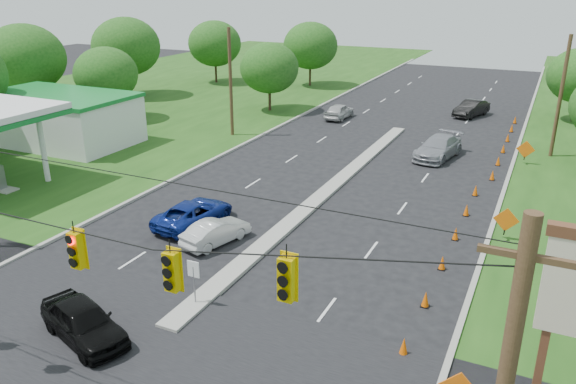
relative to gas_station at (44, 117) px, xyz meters
The scene contains 34 objects.
curb_left 16.89m from the gas_station, 35.78° to the left, with size 0.25×110.00×0.16m, color gray.
curb_right 35.22m from the gas_station, 16.13° to the left, with size 0.25×110.00×0.16m, color gray.
median 23.79m from the gas_station, ahead, with size 1.00×34.00×0.18m, color gray.
median_sign 27.62m from the gas_station, 31.07° to the right, with size 0.55×0.06×2.05m.
signal_span 31.83m from the gas_station, 42.00° to the right, with size 25.60×0.32×9.00m.
utility_pole_far_left 14.93m from the gas_station, 41.21° to the left, with size 0.28×0.28×9.00m, color #422D1C.
utility_pole_far_right 39.08m from the gas_station, 22.21° to the left, with size 0.28×0.28×9.00m, color #422D1C.
gas_station is the anchor object (origin of this frame).
cone_1 35.07m from the gas_station, 23.12° to the right, with size 0.32×0.32×0.70m, color #E55904.
cone_2 33.85m from the gas_station, 17.65° to the right, with size 0.32×0.32×0.70m, color #E55904.
cone_3 32.96m from the gas_station, 11.83° to the right, with size 0.32×0.32×0.70m, color #E55904.
cone_4 32.42m from the gas_station, ahead, with size 0.32×0.32×0.70m, color #E55904.
cone_5 32.26m from the gas_station, ahead, with size 0.32×0.32×0.70m, color #E55904.
cone_6 32.48m from the gas_station, ahead, with size 0.32×0.32×0.70m, color #E55904.
cone_7 33.65m from the gas_station, 12.48° to the left, with size 0.32×0.32×0.70m, color #E55904.
cone_8 34.58m from the gas_station, 18.17° to the left, with size 0.32×0.32×0.70m, color #E55904.
cone_9 35.82m from the gas_station, 23.50° to the left, with size 0.32×0.32×0.70m, color #E55904.
cone_10 37.35m from the gas_station, 28.44° to the left, with size 0.32×0.32×0.70m, color #E55904.
cone_11 39.14m from the gas_station, 32.96° to the left, with size 0.32×0.32×0.70m, color #E55904.
cone_12 41.14m from the gas_station, 37.06° to the left, with size 0.32×0.32×0.70m, color #E55904.
work_sign_1 34.54m from the gas_station, ahead, with size 1.27×0.58×1.37m.
work_sign_2 36.42m from the gas_station, 18.85° to the left, with size 1.27×0.58×1.37m.
tree_2 10.19m from the gas_station, 103.60° to the left, with size 5.88×5.88×6.86m.
tree_3 21.66m from the gas_station, 112.93° to the left, with size 7.56×7.56×8.82m.
tree_4 32.14m from the gas_station, 97.82° to the left, with size 6.72×6.72×7.84m.
tree_5 22.05m from the gas_station, 63.99° to the left, with size 5.88×5.88×6.86m.
tree_6 35.67m from the gas_station, 77.60° to the left, with size 6.72×6.72×7.84m.
tree_14 13.29m from the gas_station, 143.18° to the left, with size 7.56×7.56×8.82m.
black_sedan 27.81m from the gas_station, 40.16° to the right, with size 1.75×4.36×1.48m, color black.
white_sedan 23.11m from the gas_station, 22.64° to the right, with size 1.33×3.83×1.26m, color beige.
blue_pickup 20.47m from the gas_station, 21.52° to the right, with size 2.30×4.99×1.39m, color navy.
silver_car_far 30.47m from the gas_station, 20.74° to the left, with size 2.27×5.58×1.62m, color gray.
silver_car_oncoming 26.16m from the gas_station, 48.63° to the left, with size 1.72×4.29×1.46m, color #B2B2B2.
dark_car_receding 38.73m from the gas_station, 42.33° to the left, with size 1.66×4.76×1.57m, color black.
Camera 1 is at (11.99, -10.38, 12.57)m, focal length 35.00 mm.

